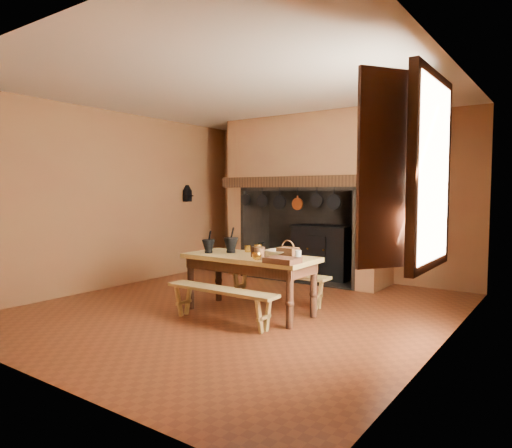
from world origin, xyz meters
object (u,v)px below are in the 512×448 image
Objects in this scene: iron_range at (323,252)px; bench_front at (221,297)px; work_table at (250,264)px; coffee_grinder at (258,251)px; wicker_basket at (288,252)px; mixing_bowl at (280,253)px.

iron_range is 1.09× the size of bench_front.
coffee_grinder is (0.16, -0.06, 0.19)m from work_table.
wicker_basket is at bearing 7.70° from work_table.
work_table is at bearing -161.41° from mixing_bowl.
iron_range is 2.67m from coffee_grinder.
coffee_grinder reaches higher than work_table.
iron_range is at bearing 96.05° from work_table.
mixing_bowl is (0.36, 0.69, 0.46)m from bench_front.
iron_range is 0.95× the size of work_table.
work_table is 7.03× the size of wicker_basket.
coffee_grinder reaches higher than bench_front.
coffee_grinder is at bearing 72.21° from bench_front.
mixing_bowl reaches higher than work_table.
coffee_grinder is 0.81× the size of wicker_basket.
coffee_grinder is 0.37m from wicker_basket.
wicker_basket is at bearing 30.29° from coffee_grinder.
wicker_basket reaches higher than bench_front.
wicker_basket is (0.34, 0.13, -0.00)m from coffee_grinder.
coffee_grinder reaches higher than mixing_bowl.
work_table is at bearing 90.00° from bench_front.
wicker_basket is at bearing -20.40° from mixing_bowl.
coffee_grinder is (0.16, 0.51, 0.49)m from bench_front.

